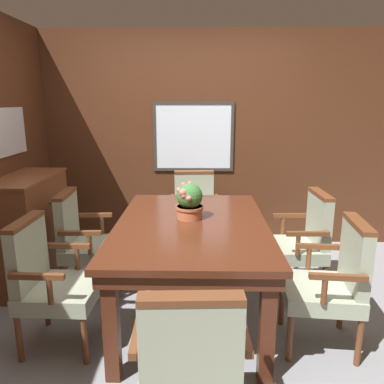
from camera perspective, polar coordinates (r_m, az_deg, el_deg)
name	(u,v)px	position (r m, az deg, el deg)	size (l,w,h in m)	color
ground_plane	(187,321)	(3.10, -0.75, -19.07)	(14.00, 14.00, 0.00)	gray
wall_back	(192,141)	(4.38, -0.01, 7.83)	(7.20, 0.08, 2.45)	#4C2816
dining_table	(192,234)	(2.89, -0.06, -6.43)	(1.14, 1.68, 0.78)	#4C2314
chair_left_far	(84,238)	(3.46, -16.16, -6.82)	(0.52, 0.55, 0.92)	brown
chair_right_far	(302,239)	(3.45, 16.44, -6.89)	(0.52, 0.54, 0.92)	brown
chair_head_near	(191,363)	(1.91, -0.22, -24.66)	(0.54, 0.52, 0.92)	brown
chair_head_far	(195,211)	(4.15, 0.42, -2.84)	(0.55, 0.53, 0.92)	brown
chair_left_near	(49,279)	(2.80, -20.90, -12.23)	(0.51, 0.54, 0.92)	brown
chair_right_near	(332,280)	(2.78, 20.58, -12.42)	(0.54, 0.56, 0.92)	brown
potted_plant	(189,201)	(2.91, -0.42, -1.38)	(0.22, 0.23, 0.29)	#B2603D
sideboard_cabinet	(30,231)	(3.78, -23.42, -5.42)	(0.45, 0.94, 1.02)	brown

